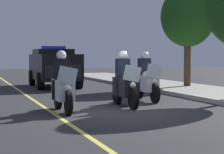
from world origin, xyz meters
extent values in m
plane|color=#28282B|center=(0.00, 0.00, 0.00)|extent=(80.00, 80.00, 0.00)
cube|color=#E0D14C|center=(0.00, -2.11, 0.00)|extent=(48.00, 0.12, 0.01)
cylinder|color=black|center=(0.14, -1.82, 0.32)|extent=(0.64, 0.13, 0.64)
cylinder|color=black|center=(-1.35, -1.79, 0.32)|extent=(0.64, 0.15, 0.64)
cube|color=white|center=(-0.59, -1.80, 0.62)|extent=(1.21, 0.46, 0.56)
ellipsoid|color=white|center=(-0.54, -1.80, 0.92)|extent=(0.57, 0.33, 0.24)
cube|color=silver|center=(0.04, -1.81, 1.05)|extent=(0.07, 0.56, 0.53)
sphere|color=#F9F4CC|center=(0.10, -1.82, 0.72)|extent=(0.17, 0.17, 0.17)
sphere|color=red|center=(-0.09, -1.97, 0.98)|extent=(0.09, 0.09, 0.09)
sphere|color=#1933F2|center=(-0.08, -1.65, 0.98)|extent=(0.09, 0.09, 0.09)
cube|color=black|center=(-0.81, -1.80, 1.18)|extent=(0.29, 0.41, 0.60)
cube|color=black|center=(-0.75, -1.60, 0.62)|extent=(0.18, 0.14, 0.56)
cube|color=black|center=(-0.76, -2.00, 0.62)|extent=(0.18, 0.14, 0.56)
sphere|color=silver|center=(-0.79, -1.80, 1.58)|extent=(0.28, 0.28, 0.28)
cylinder|color=black|center=(-0.39, 0.23, 0.32)|extent=(0.64, 0.13, 0.64)
cylinder|color=black|center=(-1.89, 0.26, 0.32)|extent=(0.64, 0.15, 0.64)
cube|color=black|center=(-1.12, 0.25, 0.62)|extent=(1.21, 0.46, 0.56)
ellipsoid|color=black|center=(-1.07, 0.25, 0.92)|extent=(0.57, 0.33, 0.24)
cube|color=silver|center=(-0.49, 0.23, 1.05)|extent=(0.07, 0.56, 0.53)
sphere|color=#F9F4CC|center=(-0.43, 0.23, 0.72)|extent=(0.17, 0.17, 0.17)
sphere|color=red|center=(-0.62, 0.08, 0.98)|extent=(0.09, 0.09, 0.09)
sphere|color=#1933F2|center=(-0.62, 0.40, 0.98)|extent=(0.09, 0.09, 0.09)
cube|color=black|center=(-1.35, 0.25, 1.18)|extent=(0.29, 0.41, 0.60)
cube|color=black|center=(-1.29, 0.45, 0.62)|extent=(0.18, 0.14, 0.56)
cube|color=black|center=(-1.29, 0.05, 0.62)|extent=(0.18, 0.14, 0.56)
sphere|color=white|center=(-1.33, 0.25, 1.58)|extent=(0.28, 0.28, 0.28)
cylinder|color=black|center=(-1.81, 1.56, 0.32)|extent=(0.64, 0.13, 0.64)
cylinder|color=black|center=(-3.31, 1.60, 0.32)|extent=(0.64, 0.15, 0.64)
cube|color=white|center=(-2.54, 1.58, 0.62)|extent=(1.21, 0.46, 0.56)
ellipsoid|color=white|center=(-2.49, 1.58, 0.92)|extent=(0.57, 0.33, 0.24)
cube|color=silver|center=(-1.91, 1.57, 1.05)|extent=(0.07, 0.56, 0.53)
sphere|color=#F9F4CC|center=(-1.85, 1.57, 0.72)|extent=(0.17, 0.17, 0.17)
sphere|color=red|center=(-2.04, 1.41, 0.98)|extent=(0.09, 0.09, 0.09)
sphere|color=#1933F2|center=(-2.03, 1.73, 0.98)|extent=(0.09, 0.09, 0.09)
cube|color=black|center=(-2.77, 1.58, 1.18)|extent=(0.29, 0.41, 0.60)
cube|color=black|center=(-2.70, 1.78, 0.62)|extent=(0.18, 0.14, 0.56)
cube|color=black|center=(-2.71, 1.38, 0.62)|extent=(0.18, 0.14, 0.56)
sphere|color=white|center=(-2.75, 1.58, 1.58)|extent=(0.28, 0.28, 0.28)
cube|color=black|center=(-10.08, -0.20, 1.02)|extent=(4.94, 2.00, 1.24)
cube|color=black|center=(-10.38, -0.19, 1.72)|extent=(2.44, 1.80, 0.36)
cube|color=#2633D8|center=(-10.18, -0.20, 1.98)|extent=(0.30, 1.21, 0.14)
cube|color=black|center=(-7.68, -0.25, 0.88)|extent=(0.15, 1.62, 0.56)
cylinder|color=black|center=(-8.52, 0.67, 0.40)|extent=(0.81, 0.30, 0.80)
cylinder|color=black|center=(-8.55, -1.13, 0.40)|extent=(0.81, 0.30, 0.80)
cylinder|color=black|center=(-11.61, 0.73, 0.40)|extent=(0.81, 0.30, 0.80)
cylinder|color=black|center=(-11.65, -1.07, 0.40)|extent=(0.81, 0.30, 0.80)
cylinder|color=#4C3823|center=(-7.44, 5.86, 1.26)|extent=(0.34, 0.34, 2.32)
ellipsoid|color=#1E4C19|center=(-7.44, 5.86, 3.47)|extent=(2.63, 2.63, 2.94)
camera|label=1|loc=(11.06, -4.32, 1.57)|focal=68.48mm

